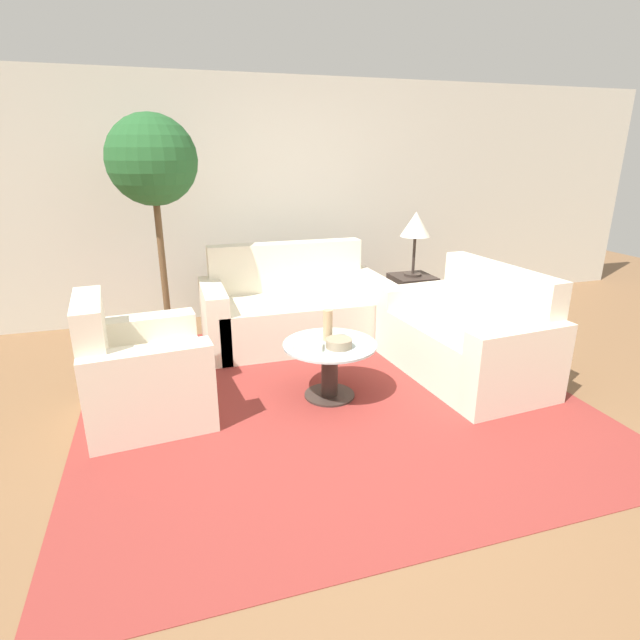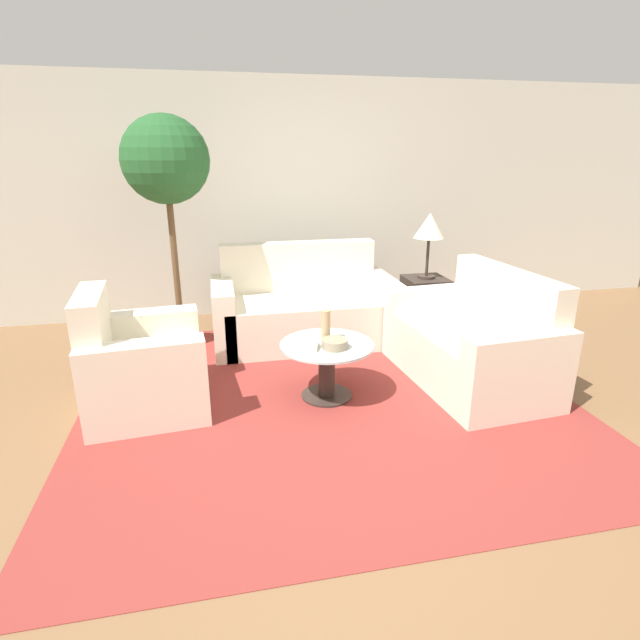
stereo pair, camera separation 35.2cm
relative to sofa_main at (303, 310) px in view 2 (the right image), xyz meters
name	(u,v)px [view 2 (the right image)]	position (x,y,z in m)	size (l,w,h in m)	color
ground_plane	(351,436)	(-0.01, -1.90, -0.30)	(14.00, 14.00, 0.00)	brown
wall_back	(285,200)	(-0.01, 1.05, 1.00)	(10.00, 0.06, 2.60)	beige
rug	(327,396)	(-0.05, -1.30, -0.30)	(3.66, 3.44, 0.01)	maroon
sofa_main	(303,310)	(0.00, 0.00, 0.00)	(1.78, 0.89, 0.95)	beige
armchair	(138,369)	(-1.44, -1.18, 0.00)	(0.90, 0.98, 0.91)	beige
loveseat	(475,345)	(1.22, -1.24, 0.00)	(0.96, 1.54, 0.93)	beige
coffee_table	(327,363)	(-0.05, -1.30, -0.02)	(0.71, 0.71, 0.44)	#332823
side_table	(424,305)	(1.28, -0.06, -0.01)	(0.41, 0.41, 0.59)	#332823
table_lamp	(430,228)	(1.28, -0.06, 0.80)	(0.31, 0.31, 0.66)	#332823
potted_plant	(167,172)	(-1.21, 0.10, 1.34)	(0.78, 0.78, 2.14)	#3D3833
vase	(326,325)	(-0.04, -1.24, 0.26)	(0.07, 0.07, 0.24)	tan
bowl	(335,344)	(0.00, -1.40, 0.17)	(0.19, 0.19, 0.07)	gray
book_stack	(304,346)	(-0.24, -1.36, 0.16)	(0.25, 0.21, 0.04)	beige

